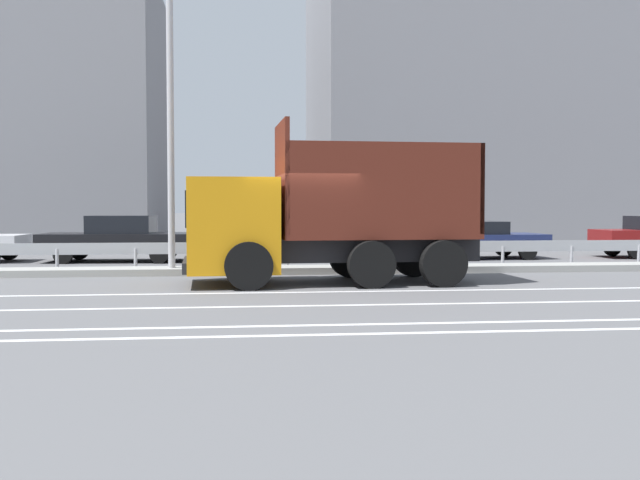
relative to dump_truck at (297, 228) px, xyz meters
The scene contains 14 objects.
ground_plane 1.31m from the dump_truck, 83.89° to the right, with size 320.00×320.00×0.00m, color #565659.
lane_strip_0 2.34m from the dump_truck, 64.79° to the right, with size 67.70×0.16×0.01m, color silver.
lane_strip_1 4.16m from the dump_truck, 77.88° to the right, with size 67.70×0.16×0.01m, color silver.
lane_strip_2 6.25m from the dump_truck, 82.19° to the right, with size 67.70×0.16×0.01m, color silver.
lane_strip_3 7.07m from the dump_truck, 83.13° to the right, with size 67.70×0.16×0.01m, color silver.
median_island 2.89m from the dump_truck, 89.50° to the left, with size 37.23×1.10×0.18m, color gray.
median_guardrail 3.87m from the dump_truck, 89.65° to the left, with size 67.70×0.09×0.78m.
dump_truck is the anchor object (origin of this frame).
median_road_sign 3.07m from the dump_truck, 120.75° to the left, with size 0.73×0.16×2.21m.
street_lamp_1 6.12m from the dump_truck, 142.57° to the left, with size 0.71×2.75×10.90m.
parked_car_4 9.04m from the dump_truck, 124.88° to the left, with size 4.86×2.25×1.48m.
parked_car_5 7.91m from the dump_truck, 88.85° to the left, with size 4.72×2.00×1.41m.
parked_car_6 10.00m from the dump_truck, 47.87° to the left, with size 4.67×2.31×1.27m.
background_building_1 26.36m from the dump_truck, 55.79° to the left, with size 23.48×11.78×13.91m, color gray.
Camera 1 is at (-1.42, -16.98, 1.81)m, focal length 42.00 mm.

